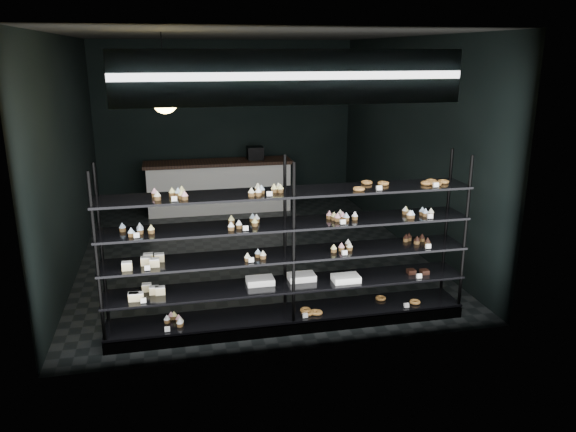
{
  "coord_description": "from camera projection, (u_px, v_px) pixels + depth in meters",
  "views": [
    {
      "loc": [
        -1.18,
        -8.07,
        2.97
      ],
      "look_at": [
        0.17,
        -1.9,
        1.12
      ],
      "focal_mm": 35.0,
      "sensor_mm": 36.0,
      "label": 1
    }
  ],
  "objects": [
    {
      "name": "room",
      "position": [
        249.0,
        150.0,
        8.19
      ],
      "size": [
        5.01,
        6.01,
        3.2
      ],
      "color": "black",
      "rests_on": "ground"
    },
    {
      "name": "display_shelf",
      "position": [
        287.0,
        273.0,
        6.18
      ],
      "size": [
        4.0,
        0.5,
        1.91
      ],
      "color": "black",
      "rests_on": "room"
    },
    {
      "name": "signage",
      "position": [
        294.0,
        77.0,
        5.12
      ],
      "size": [
        3.3,
        0.05,
        0.5
      ],
      "color": "#0D1342",
      "rests_on": "room"
    },
    {
      "name": "pendant_lamp",
      "position": [
        165.0,
        101.0,
        6.28
      ],
      "size": [
        0.29,
        0.29,
        0.87
      ],
      "color": "black",
      "rests_on": "room"
    },
    {
      "name": "service_counter",
      "position": [
        220.0,
        186.0,
        10.8
      ],
      "size": [
        2.8,
        0.65,
        1.23
      ],
      "color": "silver",
      "rests_on": "room"
    }
  ]
}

